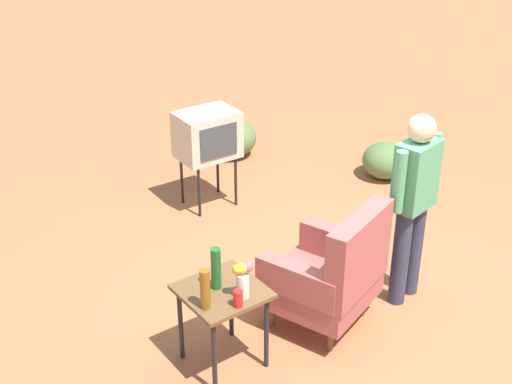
# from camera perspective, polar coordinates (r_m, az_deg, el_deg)

# --- Properties ---
(ground_plane) EXTENTS (60.00, 60.00, 0.00)m
(ground_plane) POSITION_cam_1_polar(r_m,az_deg,el_deg) (5.76, 6.41, -10.23)
(ground_plane) COLOR #A05B38
(armchair) EXTENTS (0.97, 0.98, 1.06)m
(armchair) POSITION_cam_1_polar(r_m,az_deg,el_deg) (5.40, 6.19, -6.56)
(armchair) COLOR brown
(armchair) RESTS_ON ground
(side_table) EXTENTS (0.56, 0.56, 0.65)m
(side_table) POSITION_cam_1_polar(r_m,az_deg,el_deg) (4.98, -2.77, -8.92)
(side_table) COLOR black
(side_table) RESTS_ON ground
(tv_on_stand) EXTENTS (0.62, 0.47, 1.03)m
(tv_on_stand) POSITION_cam_1_polar(r_m,az_deg,el_deg) (7.05, -4.02, 4.65)
(tv_on_stand) COLOR black
(tv_on_stand) RESTS_ON ground
(person_standing) EXTENTS (0.56, 0.28, 1.64)m
(person_standing) POSITION_cam_1_polar(r_m,az_deg,el_deg) (5.62, 12.81, -0.50)
(person_standing) COLOR #2D3347
(person_standing) RESTS_ON ground
(bottle_wine_green) EXTENTS (0.07, 0.07, 0.32)m
(bottle_wine_green) POSITION_cam_1_polar(r_m,az_deg,el_deg) (4.86, -3.30, -6.28)
(bottle_wine_green) COLOR #1E5623
(bottle_wine_green) RESTS_ON side_table
(bottle_tall_amber) EXTENTS (0.07, 0.07, 0.30)m
(bottle_tall_amber) POSITION_cam_1_polar(r_m,az_deg,el_deg) (4.68, -4.20, -7.97)
(bottle_tall_amber) COLOR brown
(bottle_tall_amber) RESTS_ON side_table
(soda_can_red) EXTENTS (0.07, 0.07, 0.12)m
(soda_can_red) POSITION_cam_1_polar(r_m,az_deg,el_deg) (4.73, -1.47, -8.73)
(soda_can_red) COLOR red
(soda_can_red) RESTS_ON side_table
(flower_vase) EXTENTS (0.15, 0.10, 0.27)m
(flower_vase) POSITION_cam_1_polar(r_m,az_deg,el_deg) (4.77, -1.10, -7.11)
(flower_vase) COLOR silver
(flower_vase) RESTS_ON side_table
(shrub_mid) EXTENTS (0.53, 0.53, 0.41)m
(shrub_mid) POSITION_cam_1_polar(r_m,az_deg,el_deg) (8.00, 10.59, 2.56)
(shrub_mid) COLOR #516B38
(shrub_mid) RESTS_ON ground
(shrub_far) EXTENTS (0.59, 0.59, 0.46)m
(shrub_far) POSITION_cam_1_polar(r_m,az_deg,el_deg) (8.41, -2.00, 4.48)
(shrub_far) COLOR #516B38
(shrub_far) RESTS_ON ground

